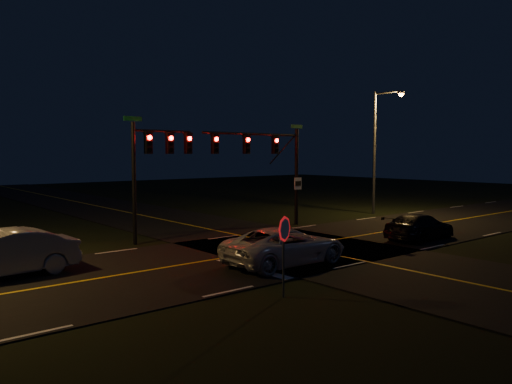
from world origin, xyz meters
TOP-DOWN VIEW (x-y plane):
  - ground at (0.00, 0.00)m, footprint 120.00×120.00m
  - road_ew at (0.00, 0.00)m, footprint 120.00×9.00m
  - road_ns at (0.00, 0.00)m, footprint 8.00×120.00m
  - lane_markings at (0.24, -0.10)m, footprint 120.00×120.00m
  - streetlight_ne at (14.00, 5.64)m, footprint 0.50×2.46m
  - signal_mast_ne at (3.14, 5.49)m, footprint 7.47×0.41m
  - signal_mast_nw at (-4.39, 5.49)m, footprint 3.77×0.41m
  - stop_sign at (-6.00, -5.83)m, footprint 0.75×0.33m
  - pickup_white at (-2.89, -2.54)m, footprint 2.55×5.38m
  - suv_dark at (6.36, -2.71)m, footprint 2.29×4.78m
  - sedan_silver at (-12.15, 2.30)m, footprint 2.33×5.28m

SIDE VIEW (x-z plane):
  - ground at x=0.00m, z-range 0.00..0.00m
  - road_ew at x=0.00m, z-range 0.00..0.04m
  - road_ns at x=0.00m, z-range 0.00..0.04m
  - lane_markings at x=0.24m, z-range 0.04..0.05m
  - suv_dark at x=6.36m, z-range 0.00..1.34m
  - pickup_white at x=-2.89m, z-range 0.00..1.48m
  - sedan_silver at x=-12.15m, z-range 0.00..1.68m
  - stop_sign at x=-6.00m, z-range 0.56..3.11m
  - signal_mast_nw at x=-4.39m, z-range 1.13..7.39m
  - signal_mast_ne at x=3.14m, z-range 1.22..7.48m
  - streetlight_ne at x=14.00m, z-range 0.84..9.84m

